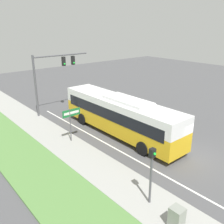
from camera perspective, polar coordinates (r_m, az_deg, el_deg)
name	(u,v)px	position (r m, az deg, el deg)	size (l,w,h in m)	color
ground_plane	(188,153)	(19.14, 16.94, -8.89)	(80.00, 80.00, 0.00)	#4C4C4F
sidewalk	(126,186)	(14.93, 3.14, -16.55)	(2.80, 80.00, 0.12)	#9E9E99
grass_verge	(79,212)	(13.40, -7.64, -21.71)	(3.60, 80.00, 0.10)	#568442
lane_divider_near	(155,171)	(16.56, 9.87, -13.05)	(0.14, 30.00, 0.01)	silver
bus	(120,114)	(20.60, 1.76, -0.41)	(2.64, 12.20, 3.29)	gold
signal_gantry	(52,71)	(25.69, -13.48, 9.03)	(6.12, 0.41, 6.10)	#4C4C51
pedestrian_signal	(152,168)	(12.68, 9.02, -12.44)	(0.28, 0.34, 3.23)	#4C4C51
street_sign	(71,118)	(19.35, -9.35, -1.35)	(1.54, 0.08, 2.76)	#4C4C51
utility_cabinet	(177,218)	(12.50, 14.56, -22.32)	(0.57, 0.60, 1.02)	gray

